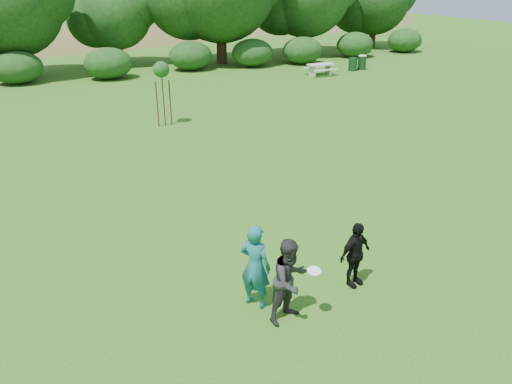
% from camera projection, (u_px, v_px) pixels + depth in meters
% --- Properties ---
extents(ground, '(120.00, 120.00, 0.00)m').
position_uv_depth(ground, '(318.00, 286.00, 10.97)').
color(ground, '#19470C').
rests_on(ground, ground).
extents(player_teal, '(0.74, 0.80, 1.84)m').
position_uv_depth(player_teal, '(255.00, 266.00, 10.02)').
color(player_teal, '#165E66').
rests_on(player_teal, ground).
extents(player_grey, '(0.99, 0.86, 1.76)m').
position_uv_depth(player_grey, '(290.00, 280.00, 9.63)').
color(player_grey, '#272729').
rests_on(player_grey, ground).
extents(player_black, '(0.94, 0.53, 1.51)m').
position_uv_depth(player_black, '(355.00, 255.00, 10.76)').
color(player_black, black).
rests_on(player_black, ground).
extents(trash_can_near, '(0.60, 0.60, 0.90)m').
position_uv_depth(trash_can_near, '(353.00, 64.00, 34.96)').
color(trash_can_near, '#12331A').
rests_on(trash_can_near, ground).
extents(frisbee, '(0.27, 0.27, 0.08)m').
position_uv_depth(frisbee, '(314.00, 271.00, 9.46)').
color(frisbee, white).
rests_on(frisbee, ground).
extents(sapling, '(0.70, 0.70, 2.85)m').
position_uv_depth(sapling, '(161.00, 71.00, 21.58)').
color(sapling, '#372515').
rests_on(sapling, ground).
extents(picnic_table, '(1.80, 1.48, 0.76)m').
position_uv_depth(picnic_table, '(321.00, 67.00, 33.37)').
color(picnic_table, '#BCB8AE').
rests_on(picnic_table, ground).
extents(trash_can_lidded, '(0.60, 0.60, 1.05)m').
position_uv_depth(trash_can_lidded, '(362.00, 62.00, 35.40)').
color(trash_can_lidded, '#12341A').
rests_on(trash_can_lidded, ground).
extents(hillside, '(150.00, 72.00, 52.00)m').
position_uv_depth(hillside, '(43.00, 113.00, 71.23)').
color(hillside, olive).
rests_on(hillside, ground).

